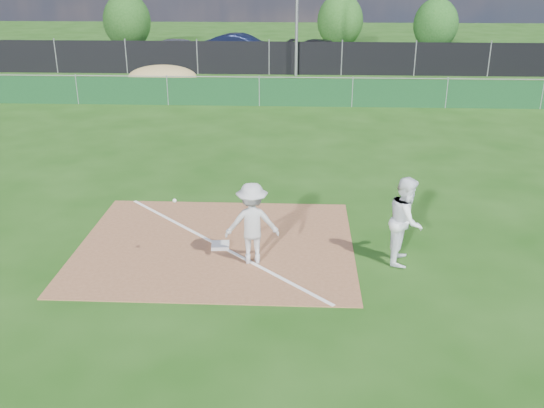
{
  "coord_description": "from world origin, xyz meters",
  "views": [
    {
      "loc": [
        1.81,
        -11.01,
        5.8
      ],
      "look_at": [
        1.23,
        1.0,
        1.0
      ],
      "focal_mm": 40.0,
      "sensor_mm": 36.0,
      "label": 1
    }
  ],
  "objects_px": {
    "first_base": "(220,245)",
    "car_right": "(326,51)",
    "play_at_first": "(252,223)",
    "car_mid": "(241,47)",
    "tree_left": "(127,21)",
    "tree_mid": "(340,21)",
    "car_left": "(181,49)",
    "tree_right": "(436,24)",
    "runner": "(406,220)"
  },
  "relations": [
    {
      "from": "tree_mid",
      "to": "tree_right",
      "type": "relative_size",
      "value": 1.06
    },
    {
      "from": "play_at_first",
      "to": "tree_right",
      "type": "height_order",
      "value": "tree_right"
    },
    {
      "from": "first_base",
      "to": "car_right",
      "type": "height_order",
      "value": "car_right"
    },
    {
      "from": "first_base",
      "to": "runner",
      "type": "relative_size",
      "value": 0.21
    },
    {
      "from": "play_at_first",
      "to": "tree_left",
      "type": "relative_size",
      "value": 0.56
    },
    {
      "from": "first_base",
      "to": "play_at_first",
      "type": "height_order",
      "value": "play_at_first"
    },
    {
      "from": "car_mid",
      "to": "tree_mid",
      "type": "xyz_separation_m",
      "value": [
        6.52,
        5.52,
        1.15
      ]
    },
    {
      "from": "car_mid",
      "to": "tree_right",
      "type": "height_order",
      "value": "tree_right"
    },
    {
      "from": "tree_left",
      "to": "car_right",
      "type": "bearing_deg",
      "value": -19.8
    },
    {
      "from": "car_left",
      "to": "tree_right",
      "type": "height_order",
      "value": "tree_right"
    },
    {
      "from": "tree_left",
      "to": "tree_mid",
      "type": "xyz_separation_m",
      "value": [
        14.94,
        1.32,
        -0.03
      ]
    },
    {
      "from": "runner",
      "to": "car_right",
      "type": "relative_size",
      "value": 0.39
    },
    {
      "from": "first_base",
      "to": "car_mid",
      "type": "height_order",
      "value": "car_mid"
    },
    {
      "from": "first_base",
      "to": "car_left",
      "type": "xyz_separation_m",
      "value": [
        -5.95,
        26.98,
        0.66
      ]
    },
    {
      "from": "tree_left",
      "to": "tree_mid",
      "type": "distance_m",
      "value": 14.99
    },
    {
      "from": "play_at_first",
      "to": "car_left",
      "type": "xyz_separation_m",
      "value": [
        -6.7,
        27.62,
        -0.16
      ]
    },
    {
      "from": "car_right",
      "to": "runner",
      "type": "bearing_deg",
      "value": -169.72
    },
    {
      "from": "play_at_first",
      "to": "car_mid",
      "type": "relative_size",
      "value": 0.44
    },
    {
      "from": "car_right",
      "to": "play_at_first",
      "type": "bearing_deg",
      "value": -176.28
    },
    {
      "from": "tree_left",
      "to": "tree_mid",
      "type": "height_order",
      "value": "tree_left"
    },
    {
      "from": "play_at_first",
      "to": "car_left",
      "type": "bearing_deg",
      "value": 103.64
    },
    {
      "from": "car_left",
      "to": "runner",
      "type": "bearing_deg",
      "value": -139.48
    },
    {
      "from": "runner",
      "to": "first_base",
      "type": "bearing_deg",
      "value": 96.88
    },
    {
      "from": "play_at_first",
      "to": "car_mid",
      "type": "bearing_deg",
      "value": 95.9
    },
    {
      "from": "car_right",
      "to": "car_mid",
      "type": "bearing_deg",
      "value": 90.83
    },
    {
      "from": "car_right",
      "to": "tree_mid",
      "type": "height_order",
      "value": "tree_mid"
    },
    {
      "from": "first_base",
      "to": "car_mid",
      "type": "distance_m",
      "value": 27.53
    },
    {
      "from": "tree_mid",
      "to": "tree_right",
      "type": "bearing_deg",
      "value": -9.1
    },
    {
      "from": "tree_left",
      "to": "tree_mid",
      "type": "relative_size",
      "value": 1.02
    },
    {
      "from": "tree_mid",
      "to": "play_at_first",
      "type": "bearing_deg",
      "value": -96.14
    },
    {
      "from": "runner",
      "to": "car_left",
      "type": "bearing_deg",
      "value": 32.83
    },
    {
      "from": "car_mid",
      "to": "car_right",
      "type": "height_order",
      "value": "car_mid"
    },
    {
      "from": "first_base",
      "to": "tree_right",
      "type": "distance_m",
      "value": 33.76
    },
    {
      "from": "play_at_first",
      "to": "tree_mid",
      "type": "relative_size",
      "value": 0.57
    },
    {
      "from": "car_left",
      "to": "tree_right",
      "type": "relative_size",
      "value": 1.15
    },
    {
      "from": "tree_mid",
      "to": "tree_right",
      "type": "distance_m",
      "value": 6.59
    },
    {
      "from": "first_base",
      "to": "car_left",
      "type": "relative_size",
      "value": 0.09
    },
    {
      "from": "tree_left",
      "to": "tree_right",
      "type": "bearing_deg",
      "value": 0.74
    },
    {
      "from": "car_left",
      "to": "play_at_first",
      "type": "bearing_deg",
      "value": -145.58
    },
    {
      "from": "first_base",
      "to": "play_at_first",
      "type": "xyz_separation_m",
      "value": [
        0.76,
        -0.63,
        0.82
      ]
    },
    {
      "from": "car_mid",
      "to": "tree_mid",
      "type": "distance_m",
      "value": 8.62
    },
    {
      "from": "runner",
      "to": "tree_left",
      "type": "bearing_deg",
      "value": 37.36
    },
    {
      "from": "runner",
      "to": "tree_left",
      "type": "relative_size",
      "value": 0.47
    },
    {
      "from": "tree_right",
      "to": "tree_left",
      "type": "bearing_deg",
      "value": -179.26
    },
    {
      "from": "tree_left",
      "to": "play_at_first",
      "type": "bearing_deg",
      "value": -70.66
    },
    {
      "from": "play_at_first",
      "to": "car_right",
      "type": "bearing_deg",
      "value": 84.92
    },
    {
      "from": "play_at_first",
      "to": "runner",
      "type": "bearing_deg",
      "value": 3.81
    },
    {
      "from": "car_right",
      "to": "tree_mid",
      "type": "xyz_separation_m",
      "value": [
        1.18,
        6.27,
        1.28
      ]
    },
    {
      "from": "play_at_first",
      "to": "tree_left",
      "type": "distance_m",
      "value": 34.21
    },
    {
      "from": "play_at_first",
      "to": "first_base",
      "type": "bearing_deg",
      "value": 140.1
    }
  ]
}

